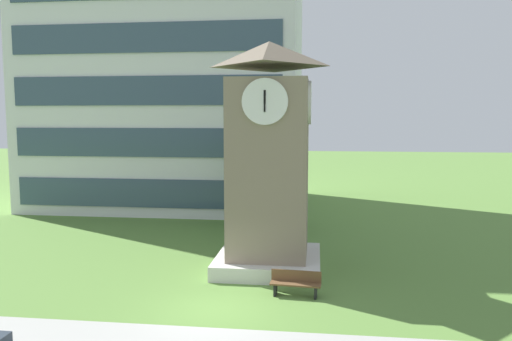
# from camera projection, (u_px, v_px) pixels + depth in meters

# --- Properties ---
(ground_plane) EXTENTS (160.00, 160.00, 0.00)m
(ground_plane) POSITION_uv_depth(u_px,v_px,m) (215.00, 309.00, 16.25)
(ground_plane) COLOR #567F38
(kerb_strip) EXTENTS (120.00, 1.60, 0.01)m
(kerb_strip) POSITION_uv_depth(u_px,v_px,m) (199.00, 339.00, 14.02)
(kerb_strip) COLOR #9E9E99
(kerb_strip) RESTS_ON ground
(office_building) EXTENTS (18.58, 11.85, 25.60)m
(office_building) POSITION_uv_depth(u_px,v_px,m) (171.00, 28.00, 35.47)
(office_building) COLOR silver
(office_building) RESTS_ON ground
(clock_tower) EXTENTS (4.29, 4.29, 9.38)m
(clock_tower) POSITION_uv_depth(u_px,v_px,m) (269.00, 170.00, 20.23)
(clock_tower) COLOR gray
(clock_tower) RESTS_ON ground
(park_bench) EXTENTS (1.83, 0.63, 0.88)m
(park_bench) POSITION_uv_depth(u_px,v_px,m) (296.00, 283.00, 17.42)
(park_bench) COLOR brown
(park_bench) RESTS_ON ground
(tree_near_tower) EXTENTS (3.58, 3.58, 5.67)m
(tree_near_tower) POSITION_uv_depth(u_px,v_px,m) (271.00, 161.00, 27.96)
(tree_near_tower) COLOR #513823
(tree_near_tower) RESTS_ON ground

